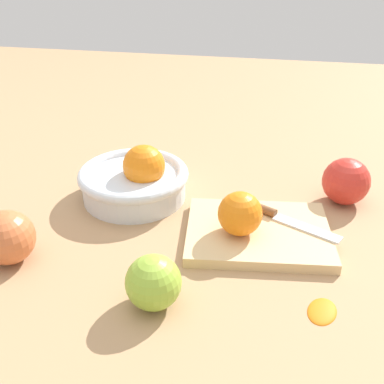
{
  "coord_description": "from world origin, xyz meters",
  "views": [
    {
      "loc": [
        0.11,
        -0.55,
        0.42
      ],
      "look_at": [
        -0.01,
        0.11,
        0.04
      ],
      "focal_mm": 43.16,
      "sensor_mm": 36.0,
      "label": 1
    }
  ],
  "objects_px": {
    "knife": "(281,217)",
    "apple_back_right": "(346,181)",
    "cutting_board": "(258,233)",
    "orange_on_board": "(240,214)",
    "bowl": "(135,180)",
    "apple_front_left": "(7,237)",
    "apple_front_center": "(153,282)"
  },
  "relations": [
    {
      "from": "orange_on_board",
      "to": "apple_front_left",
      "type": "xyz_separation_m",
      "value": [
        -0.32,
        -0.11,
        -0.01
      ]
    },
    {
      "from": "bowl",
      "to": "cutting_board",
      "type": "distance_m",
      "value": 0.24
    },
    {
      "from": "bowl",
      "to": "orange_on_board",
      "type": "distance_m",
      "value": 0.22
    },
    {
      "from": "bowl",
      "to": "apple_back_right",
      "type": "height_order",
      "value": "bowl"
    },
    {
      "from": "cutting_board",
      "to": "apple_front_left",
      "type": "height_order",
      "value": "apple_front_left"
    },
    {
      "from": "orange_on_board",
      "to": "apple_back_right",
      "type": "distance_m",
      "value": 0.23
    },
    {
      "from": "cutting_board",
      "to": "orange_on_board",
      "type": "xyz_separation_m",
      "value": [
        -0.03,
        -0.02,
        0.04
      ]
    },
    {
      "from": "orange_on_board",
      "to": "apple_front_left",
      "type": "relative_size",
      "value": 0.85
    },
    {
      "from": "cutting_board",
      "to": "apple_front_left",
      "type": "xyz_separation_m",
      "value": [
        -0.35,
        -0.13,
        0.03
      ]
    },
    {
      "from": "bowl",
      "to": "apple_back_right",
      "type": "distance_m",
      "value": 0.37
    },
    {
      "from": "cutting_board",
      "to": "apple_back_right",
      "type": "xyz_separation_m",
      "value": [
        0.14,
        0.14,
        0.03
      ]
    },
    {
      "from": "knife",
      "to": "orange_on_board",
      "type": "bearing_deg",
      "value": -142.33
    },
    {
      "from": "apple_front_left",
      "to": "apple_front_center",
      "type": "distance_m",
      "value": 0.23
    },
    {
      "from": "orange_on_board",
      "to": "knife",
      "type": "xyz_separation_m",
      "value": [
        0.06,
        0.05,
        -0.03
      ]
    },
    {
      "from": "bowl",
      "to": "cutting_board",
      "type": "relative_size",
      "value": 0.88
    },
    {
      "from": "apple_front_center",
      "to": "orange_on_board",
      "type": "bearing_deg",
      "value": 59.71
    },
    {
      "from": "orange_on_board",
      "to": "bowl",
      "type": "bearing_deg",
      "value": 152.74
    },
    {
      "from": "knife",
      "to": "apple_front_left",
      "type": "xyz_separation_m",
      "value": [
        -0.38,
        -0.16,
        0.02
      ]
    },
    {
      "from": "knife",
      "to": "cutting_board",
      "type": "bearing_deg",
      "value": -136.46
    },
    {
      "from": "bowl",
      "to": "apple_front_center",
      "type": "distance_m",
      "value": 0.28
    },
    {
      "from": "knife",
      "to": "apple_back_right",
      "type": "relative_size",
      "value": 1.79
    },
    {
      "from": "apple_front_left",
      "to": "orange_on_board",
      "type": "bearing_deg",
      "value": 18.73
    },
    {
      "from": "apple_front_center",
      "to": "apple_front_left",
      "type": "bearing_deg",
      "value": 167.85
    },
    {
      "from": "cutting_board",
      "to": "orange_on_board",
      "type": "height_order",
      "value": "orange_on_board"
    },
    {
      "from": "apple_front_left",
      "to": "apple_back_right",
      "type": "height_order",
      "value": "apple_back_right"
    },
    {
      "from": "bowl",
      "to": "apple_back_right",
      "type": "xyz_separation_m",
      "value": [
        0.36,
        0.05,
        0.01
      ]
    },
    {
      "from": "knife",
      "to": "apple_back_right",
      "type": "bearing_deg",
      "value": 44.87
    },
    {
      "from": "bowl",
      "to": "orange_on_board",
      "type": "bearing_deg",
      "value": -27.26
    },
    {
      "from": "knife",
      "to": "apple_back_right",
      "type": "height_order",
      "value": "apple_back_right"
    },
    {
      "from": "cutting_board",
      "to": "apple_back_right",
      "type": "height_order",
      "value": "apple_back_right"
    },
    {
      "from": "apple_front_center",
      "to": "apple_back_right",
      "type": "distance_m",
      "value": 0.41
    },
    {
      "from": "cutting_board",
      "to": "apple_front_left",
      "type": "relative_size",
      "value": 2.79
    }
  ]
}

